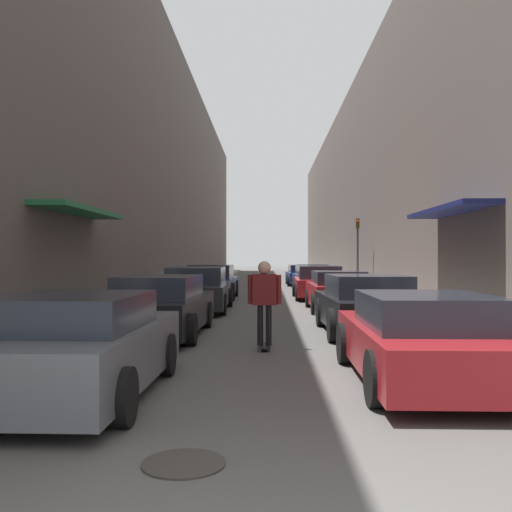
{
  "coord_description": "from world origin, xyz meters",
  "views": [
    {
      "loc": [
        0.11,
        -2.42,
        1.72
      ],
      "look_at": [
        -0.19,
        11.58,
        1.75
      ],
      "focal_mm": 40.0,
      "sensor_mm": 36.0,
      "label": 1
    }
  ],
  "objects_px": {
    "parked_car_left_1": "(161,307)",
    "parked_car_right_3": "(319,283)",
    "parked_car_left_0": "(75,347)",
    "parked_car_right_2": "(338,291)",
    "skateboarder": "(264,295)",
    "parked_car_left_2": "(197,290)",
    "parked_car_right_5": "(302,275)",
    "parked_car_right_1": "(366,305)",
    "parked_car_right_0": "(424,339)",
    "traffic_light": "(358,246)",
    "manhole_cover": "(184,463)",
    "parked_car_left_3": "(212,282)",
    "parked_car_right_4": "(311,278)"
  },
  "relations": [
    {
      "from": "parked_car_right_0",
      "to": "traffic_light",
      "type": "bearing_deg",
      "value": 83.71
    },
    {
      "from": "parked_car_left_0",
      "to": "traffic_light",
      "type": "height_order",
      "value": "traffic_light"
    },
    {
      "from": "parked_car_left_1",
      "to": "parked_car_right_5",
      "type": "relative_size",
      "value": 0.97
    },
    {
      "from": "traffic_light",
      "to": "parked_car_right_5",
      "type": "bearing_deg",
      "value": 105.53
    },
    {
      "from": "parked_car_left_1",
      "to": "traffic_light",
      "type": "relative_size",
      "value": 1.36
    },
    {
      "from": "parked_car_left_2",
      "to": "parked_car_left_1",
      "type": "bearing_deg",
      "value": -90.74
    },
    {
      "from": "parked_car_left_1",
      "to": "traffic_light",
      "type": "distance_m",
      "value": 16.23
    },
    {
      "from": "parked_car_left_0",
      "to": "parked_car_right_1",
      "type": "bearing_deg",
      "value": 52.06
    },
    {
      "from": "parked_car_left_1",
      "to": "parked_car_right_3",
      "type": "bearing_deg",
      "value": 68.36
    },
    {
      "from": "parked_car_right_2",
      "to": "parked_car_right_4",
      "type": "distance_m",
      "value": 11.22
    },
    {
      "from": "parked_car_right_2",
      "to": "traffic_light",
      "type": "bearing_deg",
      "value": 77.09
    },
    {
      "from": "parked_car_left_0",
      "to": "parked_car_right_2",
      "type": "relative_size",
      "value": 1.01
    },
    {
      "from": "parked_car_left_0",
      "to": "parked_car_right_3",
      "type": "height_order",
      "value": "parked_car_right_3"
    },
    {
      "from": "parked_car_right_3",
      "to": "manhole_cover",
      "type": "bearing_deg",
      "value": -98.42
    },
    {
      "from": "parked_car_right_0",
      "to": "parked_car_right_4",
      "type": "xyz_separation_m",
      "value": [
        0.11,
        21.66,
        0.04
      ]
    },
    {
      "from": "parked_car_right_3",
      "to": "traffic_light",
      "type": "relative_size",
      "value": 1.28
    },
    {
      "from": "parked_car_left_2",
      "to": "skateboarder",
      "type": "distance_m",
      "value": 7.88
    },
    {
      "from": "parked_car_right_5",
      "to": "parked_car_right_1",
      "type": "bearing_deg",
      "value": -89.8
    },
    {
      "from": "parked_car_right_1",
      "to": "parked_car_right_4",
      "type": "bearing_deg",
      "value": 89.78
    },
    {
      "from": "parked_car_left_2",
      "to": "parked_car_right_2",
      "type": "relative_size",
      "value": 1.2
    },
    {
      "from": "manhole_cover",
      "to": "skateboarder",
      "type": "bearing_deg",
      "value": 83.88
    },
    {
      "from": "parked_car_left_1",
      "to": "parked_car_right_3",
      "type": "distance_m",
      "value": 11.98
    },
    {
      "from": "parked_car_right_4",
      "to": "skateboarder",
      "type": "distance_m",
      "value": 19.01
    },
    {
      "from": "parked_car_left_2",
      "to": "parked_car_right_2",
      "type": "xyz_separation_m",
      "value": [
        4.48,
        0.09,
        -0.05
      ]
    },
    {
      "from": "parked_car_right_3",
      "to": "skateboarder",
      "type": "xyz_separation_m",
      "value": [
        -2.15,
        -12.9,
        0.36
      ]
    },
    {
      "from": "parked_car_left_1",
      "to": "manhole_cover",
      "type": "height_order",
      "value": "parked_car_left_1"
    },
    {
      "from": "parked_car_right_2",
      "to": "parked_car_left_0",
      "type": "bearing_deg",
      "value": -112.06
    },
    {
      "from": "parked_car_left_2",
      "to": "traffic_light",
      "type": "relative_size",
      "value": 1.41
    },
    {
      "from": "parked_car_right_2",
      "to": "parked_car_right_4",
      "type": "height_order",
      "value": "parked_car_right_4"
    },
    {
      "from": "skateboarder",
      "to": "parked_car_left_2",
      "type": "bearing_deg",
      "value": 106.17
    },
    {
      "from": "manhole_cover",
      "to": "parked_car_right_1",
      "type": "bearing_deg",
      "value": 70.32
    },
    {
      "from": "parked_car_left_2",
      "to": "manhole_cover",
      "type": "bearing_deg",
      "value": -83.4
    },
    {
      "from": "parked_car_left_2",
      "to": "parked_car_right_3",
      "type": "bearing_deg",
      "value": 50.87
    },
    {
      "from": "parked_car_left_0",
      "to": "parked_car_right_1",
      "type": "height_order",
      "value": "parked_car_right_1"
    },
    {
      "from": "manhole_cover",
      "to": "traffic_light",
      "type": "bearing_deg",
      "value": 77.53
    },
    {
      "from": "parked_car_left_3",
      "to": "parked_car_right_4",
      "type": "height_order",
      "value": "parked_car_left_3"
    },
    {
      "from": "parked_car_right_3",
      "to": "parked_car_right_5",
      "type": "distance_m",
      "value": 11.38
    },
    {
      "from": "parked_car_left_0",
      "to": "parked_car_left_1",
      "type": "distance_m",
      "value": 5.45
    },
    {
      "from": "parked_car_right_5",
      "to": "parked_car_left_3",
      "type": "bearing_deg",
      "value": -111.19
    },
    {
      "from": "parked_car_right_0",
      "to": "traffic_light",
      "type": "height_order",
      "value": "traffic_light"
    },
    {
      "from": "traffic_light",
      "to": "parked_car_left_2",
      "type": "bearing_deg",
      "value": -126.06
    },
    {
      "from": "parked_car_right_1",
      "to": "parked_car_left_3",
      "type": "bearing_deg",
      "value": 112.8
    },
    {
      "from": "parked_car_left_3",
      "to": "parked_car_right_1",
      "type": "bearing_deg",
      "value": -67.2
    },
    {
      "from": "parked_car_left_2",
      "to": "traffic_light",
      "type": "height_order",
      "value": "traffic_light"
    },
    {
      "from": "parked_car_left_0",
      "to": "parked_car_right_4",
      "type": "distance_m",
      "value": 23.02
    },
    {
      "from": "parked_car_right_0",
      "to": "manhole_cover",
      "type": "distance_m",
      "value": 4.25
    },
    {
      "from": "parked_car_left_0",
      "to": "parked_car_left_3",
      "type": "xyz_separation_m",
      "value": [
        0.04,
        16.54,
        0.05
      ]
    },
    {
      "from": "parked_car_left_3",
      "to": "parked_car_right_0",
      "type": "bearing_deg",
      "value": -74.11
    },
    {
      "from": "parked_car_right_2",
      "to": "traffic_light",
      "type": "height_order",
      "value": "traffic_light"
    },
    {
      "from": "parked_car_left_2",
      "to": "parked_car_right_2",
      "type": "distance_m",
      "value": 4.49
    }
  ]
}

